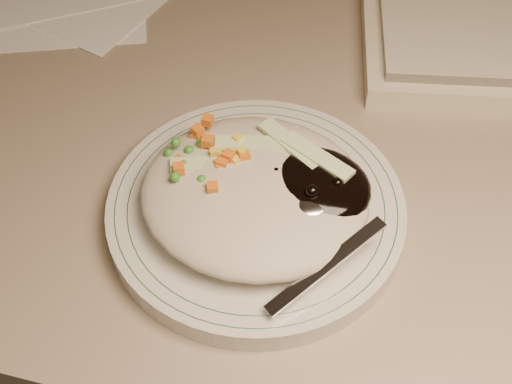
# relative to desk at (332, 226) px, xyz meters

# --- Properties ---
(desk) EXTENTS (1.40, 0.70, 0.74)m
(desk) POSITION_rel_desk_xyz_m (0.00, 0.00, 0.00)
(desk) COLOR gray
(desk) RESTS_ON ground
(plate) EXTENTS (0.26, 0.26, 0.02)m
(plate) POSITION_rel_desk_xyz_m (-0.05, -0.16, 0.21)
(plate) COLOR beige
(plate) RESTS_ON desk
(plate_rim) EXTENTS (0.24, 0.24, 0.00)m
(plate_rim) POSITION_rel_desk_xyz_m (-0.05, -0.16, 0.22)
(plate_rim) COLOR #144723
(plate_rim) RESTS_ON plate
(meal) EXTENTS (0.21, 0.19, 0.05)m
(meal) POSITION_rel_desk_xyz_m (-0.05, -0.16, 0.24)
(meal) COLOR #B6AC93
(meal) RESTS_ON plate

